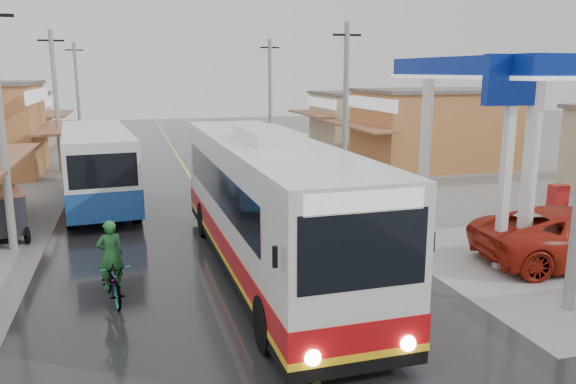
# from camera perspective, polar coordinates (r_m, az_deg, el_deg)

# --- Properties ---
(ground) EXTENTS (120.00, 120.00, 0.00)m
(ground) POSITION_cam_1_polar(r_m,az_deg,el_deg) (12.36, 0.63, -15.48)
(ground) COLOR slate
(ground) RESTS_ON ground
(road) EXTENTS (12.00, 90.00, 0.02)m
(road) POSITION_cam_1_polar(r_m,az_deg,el_deg) (26.31, -8.65, -0.53)
(road) COLOR black
(road) RESTS_ON ground
(centre_line) EXTENTS (0.15, 90.00, 0.01)m
(centre_line) POSITION_cam_1_polar(r_m,az_deg,el_deg) (26.31, -8.65, -0.50)
(centre_line) COLOR #D8CC4C
(centre_line) RESTS_ON road
(shopfronts_right) EXTENTS (11.00, 44.00, 4.80)m
(shopfronts_right) POSITION_cam_1_polar(r_m,az_deg,el_deg) (29.44, 22.55, 0.00)
(shopfronts_right) COLOR #B9B0A2
(shopfronts_right) RESTS_ON ground
(utility_poles_left) EXTENTS (1.60, 50.00, 8.00)m
(utility_poles_left) POSITION_cam_1_polar(r_m,az_deg,el_deg) (27.39, -23.61, -0.95)
(utility_poles_left) COLOR gray
(utility_poles_left) RESTS_ON ground
(utility_poles_right) EXTENTS (1.60, 36.00, 8.00)m
(utility_poles_right) POSITION_cam_1_polar(r_m,az_deg,el_deg) (28.02, 5.69, 0.31)
(utility_poles_right) COLOR gray
(utility_poles_right) RESTS_ON ground
(coach_bus) EXTENTS (3.16, 13.34, 4.15)m
(coach_bus) POSITION_cam_1_polar(r_m,az_deg,el_deg) (16.05, -2.14, -1.29)
(coach_bus) COLOR silver
(coach_bus) RESTS_ON road
(second_bus) EXTENTS (3.58, 10.12, 3.29)m
(second_bus) POSITION_cam_1_polar(r_m,az_deg,el_deg) (25.57, -18.81, 2.61)
(second_bus) COLOR silver
(second_bus) RESTS_ON road
(cyclist) EXTENTS (1.09, 2.12, 2.18)m
(cyclist) POSITION_cam_1_polar(r_m,az_deg,el_deg) (14.96, -17.43, -8.02)
(cyclist) COLOR black
(cyclist) RESTS_ON ground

